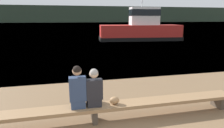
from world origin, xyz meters
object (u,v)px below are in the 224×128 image
Objects in this scene: shopping_bag at (114,100)px; bench_main at (94,109)px; person_left at (78,89)px; tugboat_red at (141,30)px; person_right at (94,90)px.

bench_main is at bearing 179.69° from shopping_bag.
person_left reaches higher than shopping_bag.
tugboat_red is at bearing 64.41° from person_left.
person_left is 1.00m from shopping_bag.
person_right is at bearing 0.35° from person_left.
shopping_bag is at bearing -1.20° from person_right.
person_right is (0.40, 0.00, -0.05)m from person_left.
tugboat_red reaches higher than shopping_bag.
bench_main is 0.81× the size of tugboat_red.
person_right is at bearing 38.81° from bench_main.
person_left is at bearing 160.86° from tugboat_red.
person_right is 3.88× the size of shopping_bag.
person_left is 0.40m from person_right.
person_right is at bearing 161.91° from tugboat_red.
tugboat_red is at bearing 65.46° from person_right.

